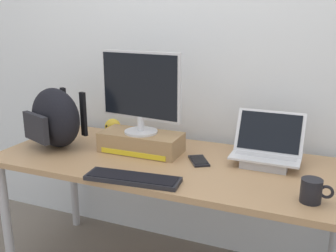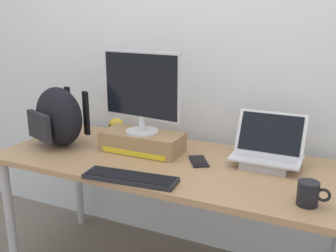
# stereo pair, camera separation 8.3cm
# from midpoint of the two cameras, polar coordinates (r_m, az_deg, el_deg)

# --- Properties ---
(back_wall) EXTENTS (7.00, 0.10, 2.60)m
(back_wall) POSITION_cam_midpoint_polar(r_m,az_deg,el_deg) (2.27, 3.56, 12.68)
(back_wall) COLOR silver
(back_wall) RESTS_ON ground
(desk) EXTENTS (1.80, 0.73, 0.72)m
(desk) POSITION_cam_midpoint_polar(r_m,az_deg,el_deg) (1.99, -1.20, -6.92)
(desk) COLOR #A87F56
(desk) RESTS_ON ground
(toner_box_yellow) EXTENTS (0.44, 0.21, 0.11)m
(toner_box_yellow) POSITION_cam_midpoint_polar(r_m,az_deg,el_deg) (2.07, -5.17, -2.43)
(toner_box_yellow) COLOR #9E7A51
(toner_box_yellow) RESTS_ON desk
(desktop_monitor) EXTENTS (0.47, 0.18, 0.43)m
(desktop_monitor) POSITION_cam_midpoint_polar(r_m,az_deg,el_deg) (2.00, -5.39, 5.23)
(desktop_monitor) COLOR silver
(desktop_monitor) RESTS_ON toner_box_yellow
(open_laptop) EXTENTS (0.34, 0.23, 0.25)m
(open_laptop) POSITION_cam_midpoint_polar(r_m,az_deg,el_deg) (1.94, 13.32, -4.10)
(open_laptop) COLOR #ADADB2
(open_laptop) RESTS_ON desk
(external_keyboard) EXTENTS (0.44, 0.16, 0.02)m
(external_keyboard) POSITION_cam_midpoint_polar(r_m,az_deg,el_deg) (1.73, -6.68, -7.79)
(external_keyboard) COLOR black
(external_keyboard) RESTS_ON desk
(messenger_backpack) EXTENTS (0.42, 0.33, 0.33)m
(messenger_backpack) POSITION_cam_midpoint_polar(r_m,az_deg,el_deg) (2.22, -17.56, 1.15)
(messenger_backpack) COLOR black
(messenger_backpack) RESTS_ON desk
(coffee_mug) EXTENTS (0.12, 0.08, 0.10)m
(coffee_mug) POSITION_cam_midpoint_polar(r_m,az_deg,el_deg) (1.60, 19.33, -9.14)
(coffee_mug) COLOR black
(coffee_mug) RESTS_ON desk
(cell_phone) EXTENTS (0.15, 0.17, 0.01)m
(cell_phone) POSITION_cam_midpoint_polar(r_m,az_deg,el_deg) (1.94, 3.40, -5.21)
(cell_phone) COLOR black
(cell_phone) RESTS_ON desk
(plush_toy) EXTENTS (0.10, 0.10, 0.10)m
(plush_toy) POSITION_cam_midpoint_polar(r_m,az_deg,el_deg) (2.40, -9.25, -0.09)
(plush_toy) COLOR gold
(plush_toy) RESTS_ON desk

